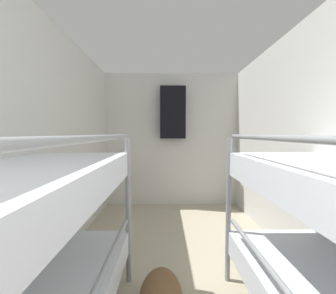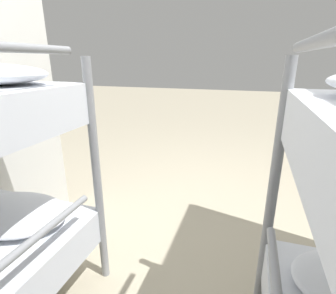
# 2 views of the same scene
# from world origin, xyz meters

# --- Properties ---
(wall_left) EXTENTS (0.06, 4.67, 2.35)m
(wall_left) POSITION_xyz_m (-1.21, 2.27, 1.18)
(wall_left) COLOR silver
(wall_left) RESTS_ON ground_plane
(wall_right) EXTENTS (0.06, 4.67, 2.35)m
(wall_right) POSITION_xyz_m (1.21, 2.27, 1.18)
(wall_right) COLOR silver
(wall_right) RESTS_ON ground_plane
(wall_back) EXTENTS (2.47, 0.06, 2.35)m
(wall_back) POSITION_xyz_m (0.00, 4.58, 1.18)
(wall_back) COLOR silver
(wall_back) RESTS_ON ground_plane
(bunk_stack_left_near) EXTENTS (0.77, 1.88, 1.28)m
(bunk_stack_left_near) POSITION_xyz_m (-0.80, 1.44, 0.70)
(bunk_stack_left_near) COLOR gray
(bunk_stack_left_near) RESTS_ON ground_plane
(hanging_coat) EXTENTS (0.44, 0.12, 0.90)m
(hanging_coat) POSITION_xyz_m (0.02, 4.43, 1.65)
(hanging_coat) COLOR black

